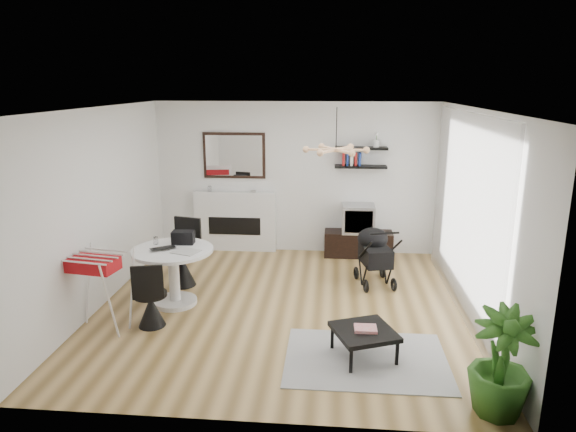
# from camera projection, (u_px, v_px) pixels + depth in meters

# --- Properties ---
(floor) EXTENTS (5.00, 5.00, 0.00)m
(floor) POSITION_uv_depth(u_px,v_px,m) (282.00, 307.00, 7.11)
(floor) COLOR olive
(floor) RESTS_ON ground
(ceiling) EXTENTS (5.00, 5.00, 0.00)m
(ceiling) POSITION_uv_depth(u_px,v_px,m) (281.00, 108.00, 6.43)
(ceiling) COLOR white
(ceiling) RESTS_ON wall_back
(wall_back) EXTENTS (5.00, 0.00, 5.00)m
(wall_back) POSITION_uv_depth(u_px,v_px,m) (296.00, 178.00, 9.18)
(wall_back) COLOR white
(wall_back) RESTS_ON floor
(wall_left) EXTENTS (0.00, 5.00, 5.00)m
(wall_left) POSITION_uv_depth(u_px,v_px,m) (99.00, 209.00, 6.98)
(wall_left) COLOR white
(wall_left) RESTS_ON floor
(wall_right) EXTENTS (0.00, 5.00, 5.00)m
(wall_right) POSITION_uv_depth(u_px,v_px,m) (476.00, 217.00, 6.55)
(wall_right) COLOR white
(wall_right) RESTS_ON floor
(sheer_curtain) EXTENTS (0.04, 3.60, 2.60)m
(sheer_curtain) POSITION_uv_depth(u_px,v_px,m) (464.00, 213.00, 6.75)
(sheer_curtain) COLOR white
(sheer_curtain) RESTS_ON wall_right
(fireplace) EXTENTS (1.50, 0.17, 2.16)m
(fireplace) POSITION_uv_depth(u_px,v_px,m) (235.00, 214.00, 9.36)
(fireplace) COLOR white
(fireplace) RESTS_ON floor
(shelf_lower) EXTENTS (0.90, 0.25, 0.04)m
(shelf_lower) POSITION_uv_depth(u_px,v_px,m) (361.00, 167.00, 8.89)
(shelf_lower) COLOR black
(shelf_lower) RESTS_ON wall_back
(shelf_upper) EXTENTS (0.90, 0.25, 0.04)m
(shelf_upper) POSITION_uv_depth(u_px,v_px,m) (361.00, 148.00, 8.81)
(shelf_upper) COLOR black
(shelf_upper) RESTS_ON wall_back
(pendant_lamp) EXTENTS (0.90, 0.90, 0.10)m
(pendant_lamp) POSITION_uv_depth(u_px,v_px,m) (336.00, 150.00, 6.79)
(pendant_lamp) COLOR #E2AA77
(pendant_lamp) RESTS_ON ceiling
(tv_console) EXTENTS (1.20, 0.42, 0.45)m
(tv_console) POSITION_uv_depth(u_px,v_px,m) (358.00, 244.00, 9.15)
(tv_console) COLOR black
(tv_console) RESTS_ON floor
(crt_tv) EXTENTS (0.56, 0.49, 0.49)m
(crt_tv) POSITION_uv_depth(u_px,v_px,m) (358.00, 218.00, 9.03)
(crt_tv) COLOR #A9A8AB
(crt_tv) RESTS_ON tv_console
(dining_table) EXTENTS (1.11, 1.11, 0.81)m
(dining_table) POSITION_uv_depth(u_px,v_px,m) (174.00, 268.00, 7.08)
(dining_table) COLOR white
(dining_table) RESTS_ON floor
(laptop) EXTENTS (0.40, 0.37, 0.03)m
(laptop) POSITION_uv_depth(u_px,v_px,m) (164.00, 250.00, 6.94)
(laptop) COLOR black
(laptop) RESTS_ON dining_table
(black_bag) EXTENTS (0.31, 0.20, 0.18)m
(black_bag) POSITION_uv_depth(u_px,v_px,m) (183.00, 237.00, 7.21)
(black_bag) COLOR black
(black_bag) RESTS_ON dining_table
(newspaper) EXTENTS (0.41, 0.37, 0.01)m
(newspaper) POSITION_uv_depth(u_px,v_px,m) (186.00, 252.00, 6.88)
(newspaper) COLOR silver
(newspaper) RESTS_ON dining_table
(drinking_glass) EXTENTS (0.06, 0.06, 0.11)m
(drinking_glass) POSITION_uv_depth(u_px,v_px,m) (156.00, 241.00, 7.20)
(drinking_glass) COLOR white
(drinking_glass) RESTS_ON dining_table
(chair_far) EXTENTS (0.52, 0.53, 1.02)m
(chair_far) POSITION_uv_depth(u_px,v_px,m) (183.00, 265.00, 7.82)
(chair_far) COLOR black
(chair_far) RESTS_ON floor
(chair_near) EXTENTS (0.45, 0.46, 0.88)m
(chair_near) POSITION_uv_depth(u_px,v_px,m) (151.00, 306.00, 6.48)
(chair_near) COLOR black
(chair_near) RESTS_ON floor
(drying_rack) EXTENTS (0.76, 0.72, 1.00)m
(drying_rack) POSITION_uv_depth(u_px,v_px,m) (99.00, 291.00, 6.32)
(drying_rack) COLOR white
(drying_rack) RESTS_ON floor
(stroller) EXTENTS (0.63, 0.84, 0.96)m
(stroller) POSITION_uv_depth(u_px,v_px,m) (374.00, 258.00, 7.86)
(stroller) COLOR black
(stroller) RESTS_ON floor
(rug) EXTENTS (1.80, 1.30, 0.01)m
(rug) POSITION_uv_depth(u_px,v_px,m) (366.00, 359.00, 5.75)
(rug) COLOR #959595
(rug) RESTS_ON floor
(coffee_table) EXTENTS (0.83, 0.83, 0.33)m
(coffee_table) POSITION_uv_depth(u_px,v_px,m) (364.00, 333.00, 5.74)
(coffee_table) COLOR black
(coffee_table) RESTS_ON rug
(magazines) EXTENTS (0.25, 0.20, 0.04)m
(magazines) POSITION_uv_depth(u_px,v_px,m) (365.00, 329.00, 5.71)
(magazines) COLOR #E33840
(magazines) RESTS_ON coffee_table
(potted_plant) EXTENTS (0.64, 0.64, 1.04)m
(potted_plant) POSITION_uv_depth(u_px,v_px,m) (501.00, 363.00, 4.71)
(potted_plant) COLOR #2C621C
(potted_plant) RESTS_ON floor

